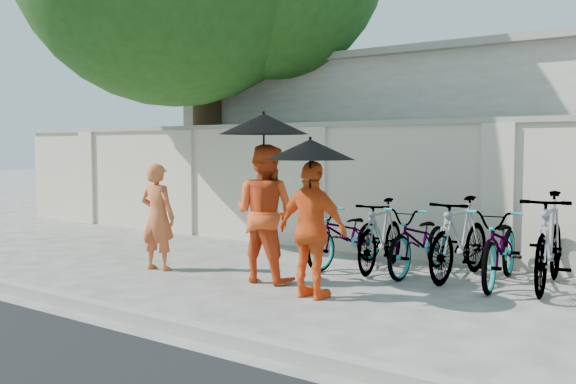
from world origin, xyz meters
The scene contains 15 objects.
ground centered at (0.00, 0.00, 0.00)m, with size 80.00×80.00×0.00m, color #AFAA9F.
kerb centered at (0.00, -1.70, 0.06)m, with size 40.00×0.16×0.12m, color gray.
compound_wall centered at (1.00, 3.20, 1.00)m, with size 20.00×0.30×2.00m, color beige.
building_behind centered at (2.00, 7.00, 1.60)m, with size 14.00×6.00×3.20m, color silver.
monk_left centered at (-1.71, 0.25, 0.73)m, with size 0.53×0.35×1.45m, color #D86231.
monk_center centered at (-0.07, 0.53, 0.85)m, with size 0.83×0.65×1.71m, color #E24C1B.
parasol_center centered at (-0.02, 0.45, 1.95)m, with size 1.09×1.09×1.11m.
monk_right centered at (0.92, 0.13, 0.76)m, with size 0.89×0.37×1.52m, color #F25A1A.
parasol_right centered at (0.94, 0.05, 1.65)m, with size 0.98×0.98×0.89m.
bike_0 centered at (0.23, 2.00, 0.44)m, with size 0.59×1.69×0.89m, color gray.
bike_1 centered at (0.77, 2.00, 0.49)m, with size 0.46×1.62×0.97m, color gray.
bike_2 centered at (1.31, 2.08, 0.45)m, with size 0.60×1.72×0.90m, color gray.
bike_3 centered at (1.84, 2.09, 0.52)m, with size 0.49×1.74×1.05m, color gray.
bike_4 centered at (2.38, 2.04, 0.47)m, with size 0.63×1.81×0.95m, color gray.
bike_5 centered at (2.91, 2.12, 0.57)m, with size 0.54×1.91×1.15m, color gray.
Camera 1 is at (4.84, -5.69, 1.67)m, focal length 40.00 mm.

